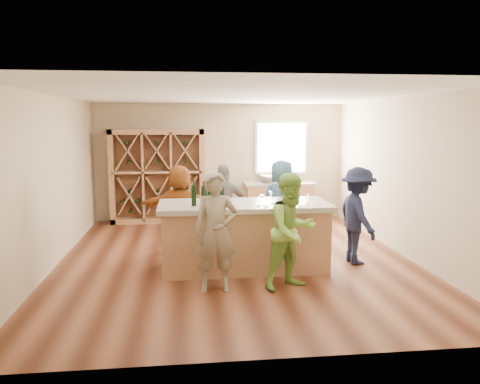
{
  "coord_description": "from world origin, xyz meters",
  "views": [
    {
      "loc": [
        -0.83,
        -7.83,
        2.35
      ],
      "look_at": [
        0.1,
        0.2,
        1.15
      ],
      "focal_mm": 35.0,
      "sensor_mm": 36.0,
      "label": 1
    }
  ],
  "objects": [
    {
      "name": "person_far_left",
      "position": [
        -0.96,
        0.78,
        0.79
      ],
      "size": [
        1.47,
        0.53,
        1.59
      ],
      "primitive_type": "imported",
      "rotation": [
        0.0,
        0.0,
        3.14
      ],
      "color": "#994C19",
      "rests_on": "floor"
    },
    {
      "name": "ceiling",
      "position": [
        0.0,
        0.0,
        2.85
      ],
      "size": [
        6.0,
        7.0,
        0.1
      ],
      "primitive_type": "cube",
      "color": "white",
      "rests_on": "ground"
    },
    {
      "name": "wine_bottle_d",
      "position": [
        -0.28,
        -0.73,
        1.22
      ],
      "size": [
        0.09,
        0.09,
        0.28
      ],
      "primitive_type": "cylinder",
      "rotation": [
        0.0,
        0.0,
        0.3
      ],
      "color": "black",
      "rests_on": "tasting_counter_top"
    },
    {
      "name": "wine_bottle_b",
      "position": [
        -0.57,
        -0.81,
        1.24
      ],
      "size": [
        0.09,
        0.09,
        0.32
      ],
      "primitive_type": "cylinder",
      "rotation": [
        0.0,
        0.0,
        -0.08
      ],
      "color": "black",
      "rests_on": "tasting_counter_top"
    },
    {
      "name": "wine_glass_a",
      "position": [
        -0.2,
        -1.01,
        1.16
      ],
      "size": [
        0.08,
        0.08,
        0.16
      ],
      "primitive_type": "cone",
      "rotation": [
        0.0,
        0.0,
        -0.33
      ],
      "color": "white",
      "rests_on": "tasting_counter_top"
    },
    {
      "name": "wine_glass_e",
      "position": [
        1.06,
        -0.79,
        1.16
      ],
      "size": [
        0.06,
        0.06,
        0.16
      ],
      "primitive_type": "cone",
      "rotation": [
        0.0,
        0.0,
        0.04
      ],
      "color": "white",
      "rests_on": "tasting_counter_top"
    },
    {
      "name": "window_pane",
      "position": [
        1.5,
        3.44,
        1.75
      ],
      "size": [
        1.18,
        0.01,
        1.18
      ],
      "primitive_type": "cube",
      "color": "white",
      "rests_on": "wall_back"
    },
    {
      "name": "wall_front",
      "position": [
        0.0,
        -3.55,
        1.4
      ],
      "size": [
        6.0,
        0.1,
        2.8
      ],
      "primitive_type": "cube",
      "color": "tan",
      "rests_on": "ground"
    },
    {
      "name": "person_near_right",
      "position": [
        0.65,
        -1.5,
        0.83
      ],
      "size": [
        0.92,
        0.74,
        1.66
      ],
      "primitive_type": "imported",
      "rotation": [
        0.0,
        0.0,
        0.44
      ],
      "color": "#8CC64C",
      "rests_on": "floor"
    },
    {
      "name": "wall_left",
      "position": [
        -3.05,
        0.0,
        1.4
      ],
      "size": [
        0.1,
        7.0,
        2.8
      ],
      "primitive_type": "cube",
      "color": "tan",
      "rests_on": "ground"
    },
    {
      "name": "person_server",
      "position": [
        2.01,
        -0.44,
        0.81
      ],
      "size": [
        0.57,
        1.09,
        1.63
      ],
      "primitive_type": "imported",
      "rotation": [
        0.0,
        0.0,
        1.65
      ],
      "color": "#191E38",
      "rests_on": "floor"
    },
    {
      "name": "wine_glass_d",
      "position": [
        0.5,
        -0.64,
        1.18
      ],
      "size": [
        0.09,
        0.09,
        0.2
      ],
      "primitive_type": "cone",
      "rotation": [
        0.0,
        0.0,
        0.16
      ],
      "color": "white",
      "rests_on": "tasting_counter_top"
    },
    {
      "name": "wall_back",
      "position": [
        0.0,
        3.55,
        1.4
      ],
      "size": [
        6.0,
        0.1,
        2.8
      ],
      "primitive_type": "cube",
      "color": "tan",
      "rests_on": "ground"
    },
    {
      "name": "tasting_menu_c",
      "position": [
        0.96,
        -0.95,
        1.08
      ],
      "size": [
        0.3,
        0.36,
        0.0
      ],
      "primitive_type": "cube",
      "rotation": [
        0.0,
        0.0,
        -0.27
      ],
      "color": "white",
      "rests_on": "tasting_counter_top"
    },
    {
      "name": "wine_glass_b",
      "position": [
        0.3,
        -0.95,
        1.18
      ],
      "size": [
        0.09,
        0.09,
        0.19
      ],
      "primitive_type": "cone",
      "rotation": [
        0.0,
        0.0,
        0.3
      ],
      "color": "white",
      "rests_on": "tasting_counter_top"
    },
    {
      "name": "window_frame",
      "position": [
        1.5,
        3.47,
        1.75
      ],
      "size": [
        1.3,
        0.06,
        1.3
      ],
      "primitive_type": "cube",
      "color": "white",
      "rests_on": "wall_back"
    },
    {
      "name": "back_counter_base",
      "position": [
        1.4,
        3.2,
        0.43
      ],
      "size": [
        1.6,
        0.58,
        0.86
      ],
      "primitive_type": "cube",
      "color": "#AB7851",
      "rests_on": "floor"
    },
    {
      "name": "person_far_right",
      "position": [
        0.97,
        0.84,
        0.83
      ],
      "size": [
        0.87,
        0.62,
        1.65
      ],
      "primitive_type": "imported",
      "rotation": [
        0.0,
        0.0,
        3.27
      ],
      "color": "#335972",
      "rests_on": "floor"
    },
    {
      "name": "tasting_counter_base",
      "position": [
        0.08,
        -0.52,
        0.5
      ],
      "size": [
        2.6,
        1.0,
        1.0
      ],
      "primitive_type": "cube",
      "color": "#AB7851",
      "rests_on": "floor"
    },
    {
      "name": "faucet",
      "position": [
        1.2,
        3.38,
        1.07
      ],
      "size": [
        0.02,
        0.02,
        0.3
      ],
      "primitive_type": "cylinder",
      "color": "silver",
      "rests_on": "back_counter_top"
    },
    {
      "name": "wall_right",
      "position": [
        3.05,
        0.0,
        1.4
      ],
      "size": [
        0.1,
        7.0,
        2.8
      ],
      "primitive_type": "cube",
      "color": "tan",
      "rests_on": "ground"
    },
    {
      "name": "wine_bottle_a",
      "position": [
        -0.72,
        -0.69,
        1.24
      ],
      "size": [
        0.1,
        0.1,
        0.32
      ],
      "primitive_type": "cylinder",
      "rotation": [
        0.0,
        0.0,
        -0.35
      ],
      "color": "black",
      "rests_on": "tasting_counter_top"
    },
    {
      "name": "back_counter_top",
      "position": [
        1.4,
        3.2,
        0.89
      ],
      "size": [
        1.7,
        0.62,
        0.06
      ],
      "primitive_type": "cube",
      "color": "#A99E8B",
      "rests_on": "back_counter_base"
    },
    {
      "name": "wine_rack",
      "position": [
        -1.5,
        3.27,
        1.1
      ],
      "size": [
        2.2,
        0.45,
        2.2
      ],
      "primitive_type": "cube",
      "color": "#AB7851",
      "rests_on": "floor"
    },
    {
      "name": "person_far_mid",
      "position": [
        -0.13,
        0.74,
        0.8
      ],
      "size": [
        0.96,
        0.53,
        1.6
      ],
      "primitive_type": "imported",
      "rotation": [
        0.0,
        0.0,
        3.2
      ],
      "color": "slate",
      "rests_on": "floor"
    },
    {
      "name": "sink",
      "position": [
        1.2,
        3.2,
        1.01
      ],
      "size": [
        0.54,
        0.54,
        0.19
      ],
      "primitive_type": "imported",
      "color": "silver",
      "rests_on": "back_counter_top"
    },
    {
      "name": "tasting_menu_b",
      "position": [
        0.32,
        -0.89,
        1.08
      ],
      "size": [
        0.27,
        0.32,
        0.0
      ],
      "primitive_type": "cube",
      "rotation": [
        0.0,
        0.0,
        -0.27
      ],
      "color": "white",
      "rests_on": "tasting_counter_top"
    },
    {
      "name": "person_near_left",
      "position": [
        -0.43,
        -1.48,
        0.84
      ],
      "size": [
        0.63,
        0.47,
        1.69
      ],
      "primitive_type": "imported",
      "rotation": [
        0.0,
        0.0,
        -0.04
      ],
      "color": "gray",
      "rests_on": "floor"
    },
    {
      "name": "floor",
      "position": [
        0.0,
        0.0,
        -0.05
      ],
      "size": [
        6.0,
        7.0,
        0.1
      ],
      "primitive_type": "cube",
      "color": "brown",
      "rests_on": "ground"
    },
    {
      "name": "tasting_menu_a",
      "position": [
        -0.29,
        -0.9,
        1.08
      ],
      "size": [
        0.26,
        0.31,
        0.0
      ],
      "primitive_type": "cube",
      "rotation": [
        0.0,
        0.0,
        0.27
      ],
      "color": "white",
      "rests_on": "tasting_counter_top"
    },
    {
      "name": "tasting_counter_top",
      "position": [
        0.08,
        -0.52,
        1.04
      ],
      "size": [
        2.72,
        1.12,
        0.08
      ],
      "primitive_type": "cube",
      "color": "#A99E8B",
      "rests_on": "tasting_counter_base"
    },
    {
      "name": "wine_bottle_c",
      "position": [
        -0.47,
        -0.63,
        1.23
      ],
      "size": [
        0.08,
        0.08,
        0.29
      ],
      "primitive_type": "cylinder",
      "rotation": [
        0.0,
        0.0,
        -0.11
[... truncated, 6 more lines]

